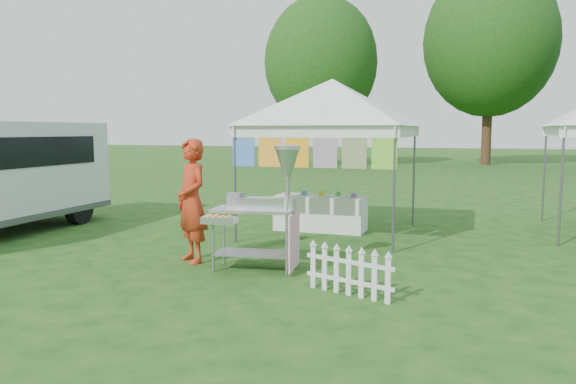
% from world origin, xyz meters
% --- Properties ---
extents(ground, '(120.00, 120.00, 0.00)m').
position_xyz_m(ground, '(0.00, 0.00, 0.00)').
color(ground, '#154213').
rests_on(ground, ground).
extents(canopy_main, '(4.24, 4.24, 3.45)m').
position_xyz_m(canopy_main, '(0.00, 3.49, 2.99)').
color(canopy_main, '#59595E').
rests_on(canopy_main, ground).
extents(tree_left, '(6.40, 6.40, 9.53)m').
position_xyz_m(tree_left, '(-6.00, 24.00, 5.83)').
color(tree_left, '#372214').
rests_on(tree_left, ground).
extents(tree_mid, '(7.60, 7.60, 11.52)m').
position_xyz_m(tree_mid, '(3.00, 28.00, 7.14)').
color(tree_mid, '#372214').
rests_on(tree_mid, ground).
extents(donut_cart, '(1.30, 1.03, 1.80)m').
position_xyz_m(donut_cart, '(-0.13, 0.32, 1.06)').
color(donut_cart, gray).
rests_on(donut_cart, ground).
extents(vendor, '(0.82, 0.78, 1.89)m').
position_xyz_m(vendor, '(-1.40, 0.44, 0.95)').
color(vendor, '#B53016').
rests_on(vendor, ground).
extents(picket_fence, '(1.19, 0.45, 0.56)m').
position_xyz_m(picket_fence, '(1.27, -0.52, 0.29)').
color(picket_fence, silver).
rests_on(picket_fence, ground).
extents(display_table, '(1.80, 0.70, 0.71)m').
position_xyz_m(display_table, '(-0.28, 3.73, 0.35)').
color(display_table, white).
rests_on(display_table, ground).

